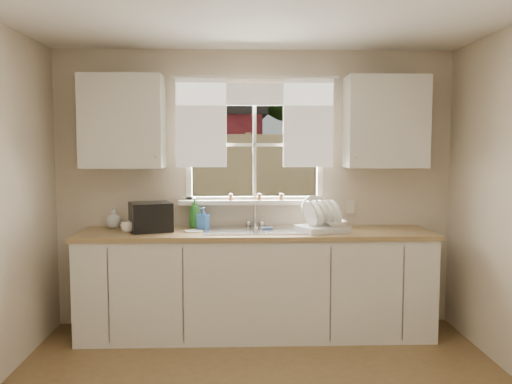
{
  "coord_description": "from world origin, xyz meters",
  "views": [
    {
      "loc": [
        -0.15,
        -2.93,
        1.66
      ],
      "look_at": [
        0.0,
        1.65,
        1.25
      ],
      "focal_mm": 38.0,
      "sensor_mm": 36.0,
      "label": 1
    }
  ],
  "objects_px": {
    "soap_bottle_a": "(195,213)",
    "black_appliance": "(151,217)",
    "cup": "(128,227)",
    "dish_rack": "(322,222)"
  },
  "relations": [
    {
      "from": "black_appliance",
      "to": "soap_bottle_a",
      "type": "bearing_deg",
      "value": 8.15
    },
    {
      "from": "dish_rack",
      "to": "black_appliance",
      "type": "relative_size",
      "value": 1.41
    },
    {
      "from": "dish_rack",
      "to": "black_appliance",
      "type": "xyz_separation_m",
      "value": [
        -1.47,
        0.06,
        0.04
      ]
    },
    {
      "from": "dish_rack",
      "to": "soap_bottle_a",
      "type": "height_order",
      "value": "dish_rack"
    },
    {
      "from": "cup",
      "to": "black_appliance",
      "type": "xyz_separation_m",
      "value": [
        0.18,
        0.06,
        0.08
      ]
    },
    {
      "from": "cup",
      "to": "black_appliance",
      "type": "bearing_deg",
      "value": -3.1
    },
    {
      "from": "dish_rack",
      "to": "cup",
      "type": "bearing_deg",
      "value": -179.83
    },
    {
      "from": "soap_bottle_a",
      "to": "black_appliance",
      "type": "distance_m",
      "value": 0.41
    },
    {
      "from": "soap_bottle_a",
      "to": "black_appliance",
      "type": "xyz_separation_m",
      "value": [
        -0.36,
        -0.19,
        -0.01
      ]
    },
    {
      "from": "soap_bottle_a",
      "to": "cup",
      "type": "height_order",
      "value": "soap_bottle_a"
    }
  ]
}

